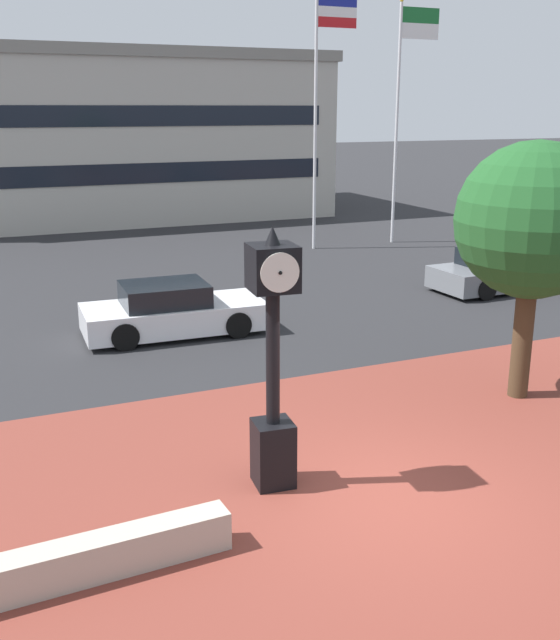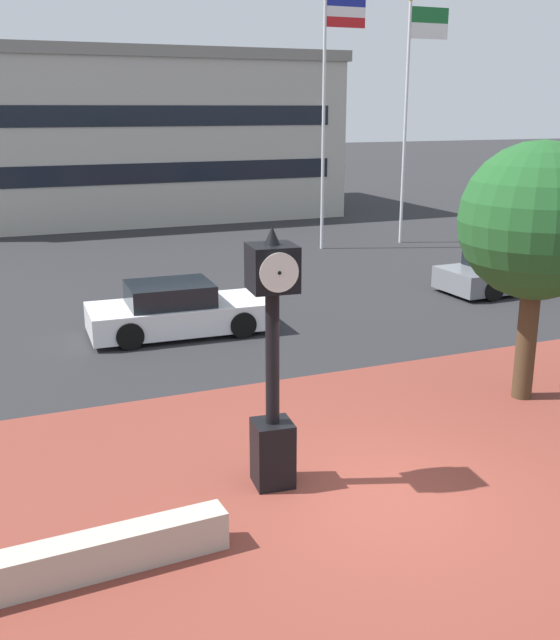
{
  "view_description": "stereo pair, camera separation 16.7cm",
  "coord_description": "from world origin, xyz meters",
  "px_view_note": "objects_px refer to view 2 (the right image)",
  "views": [
    {
      "loc": [
        -5.12,
        -8.06,
        5.33
      ],
      "look_at": [
        -1.07,
        1.28,
        2.42
      ],
      "focal_mm": 41.69,
      "sensor_mm": 36.0,
      "label": 1
    },
    {
      "loc": [
        -4.96,
        -8.13,
        5.33
      ],
      "look_at": [
        -1.07,
        1.28,
        2.42
      ],
      "focal_mm": 41.69,
      "sensor_mm": 36.0,
      "label": 2
    }
  ],
  "objects_px": {
    "flagpole_primary": "(329,98)",
    "civic_building": "(120,135)",
    "street_clock": "(272,366)",
    "car_street_far": "(509,272)",
    "plaza_tree": "(541,224)",
    "car_street_mid": "(177,311)",
    "flagpole_secondary": "(411,99)"
  },
  "relations": [
    {
      "from": "flagpole_primary",
      "to": "civic_building",
      "type": "relative_size",
      "value": 0.47
    },
    {
      "from": "street_clock",
      "to": "car_street_far",
      "type": "height_order",
      "value": "street_clock"
    },
    {
      "from": "plaza_tree",
      "to": "car_street_far",
      "type": "xyz_separation_m",
      "value": [
        5.27,
        7.04,
        -2.73
      ]
    },
    {
      "from": "plaza_tree",
      "to": "civic_building",
      "type": "xyz_separation_m",
      "value": [
        -2.06,
        28.85,
        0.7
      ]
    },
    {
      "from": "plaza_tree",
      "to": "flagpole_primary",
      "type": "distance_m",
      "value": 15.97
    },
    {
      "from": "street_clock",
      "to": "flagpole_primary",
      "type": "height_order",
      "value": "flagpole_primary"
    },
    {
      "from": "civic_building",
      "to": "flagpole_primary",
      "type": "bearing_deg",
      "value": -68.38
    },
    {
      "from": "car_street_mid",
      "to": "car_street_far",
      "type": "relative_size",
      "value": 1.0
    },
    {
      "from": "street_clock",
      "to": "flagpole_primary",
      "type": "xyz_separation_m",
      "value": [
        9.07,
        16.89,
        3.85
      ]
    },
    {
      "from": "car_street_far",
      "to": "flagpole_primary",
      "type": "xyz_separation_m",
      "value": [
        -2.03,
        8.42,
        5.12
      ]
    },
    {
      "from": "street_clock",
      "to": "plaza_tree",
      "type": "distance_m",
      "value": 6.17
    },
    {
      "from": "flagpole_secondary",
      "to": "street_clock",
      "type": "bearing_deg",
      "value": -126.88
    },
    {
      "from": "car_street_mid",
      "to": "flagpole_primary",
      "type": "bearing_deg",
      "value": 139.42
    },
    {
      "from": "street_clock",
      "to": "car_street_mid",
      "type": "xyz_separation_m",
      "value": [
        0.68,
        7.93,
        -1.27
      ]
    },
    {
      "from": "car_street_mid",
      "to": "flagpole_primary",
      "type": "xyz_separation_m",
      "value": [
        8.39,
        8.96,
        5.12
      ]
    },
    {
      "from": "car_street_far",
      "to": "flagpole_primary",
      "type": "distance_m",
      "value": 10.06
    },
    {
      "from": "plaza_tree",
      "to": "civic_building",
      "type": "bearing_deg",
      "value": 94.09
    },
    {
      "from": "civic_building",
      "to": "car_street_far",
      "type": "bearing_deg",
      "value": -71.4
    },
    {
      "from": "car_street_far",
      "to": "flagpole_secondary",
      "type": "distance_m",
      "value": 9.95
    },
    {
      "from": "street_clock",
      "to": "flagpole_secondary",
      "type": "relative_size",
      "value": 0.41
    },
    {
      "from": "plaza_tree",
      "to": "car_street_mid",
      "type": "relative_size",
      "value": 1.09
    },
    {
      "from": "car_street_mid",
      "to": "flagpole_secondary",
      "type": "bearing_deg",
      "value": 129.29
    },
    {
      "from": "plaza_tree",
      "to": "car_street_far",
      "type": "relative_size",
      "value": 1.08
    },
    {
      "from": "flagpole_primary",
      "to": "civic_building",
      "type": "distance_m",
      "value": 14.5
    },
    {
      "from": "plaza_tree",
      "to": "civic_building",
      "type": "height_order",
      "value": "civic_building"
    },
    {
      "from": "car_street_mid",
      "to": "civic_building",
      "type": "relative_size",
      "value": 0.22
    },
    {
      "from": "street_clock",
      "to": "flagpole_primary",
      "type": "distance_m",
      "value": 19.55
    },
    {
      "from": "car_street_far",
      "to": "flagpole_primary",
      "type": "height_order",
      "value": "flagpole_primary"
    },
    {
      "from": "car_street_mid",
      "to": "civic_building",
      "type": "xyz_separation_m",
      "value": [
        3.09,
        22.35,
        3.43
      ]
    },
    {
      "from": "car_street_far",
      "to": "flagpole_secondary",
      "type": "height_order",
      "value": "flagpole_secondary"
    },
    {
      "from": "street_clock",
      "to": "civic_building",
      "type": "distance_m",
      "value": 30.59
    },
    {
      "from": "street_clock",
      "to": "flagpole_secondary",
      "type": "xyz_separation_m",
      "value": [
        12.67,
        16.89,
        3.8
      ]
    }
  ]
}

